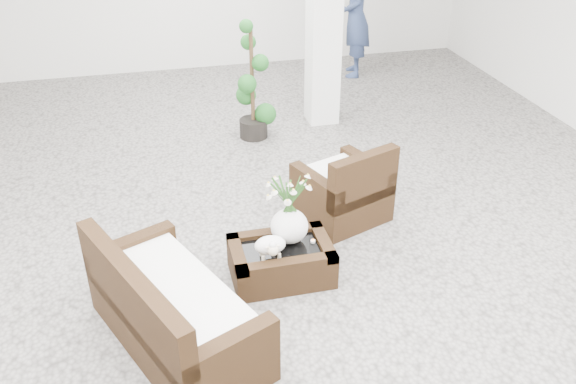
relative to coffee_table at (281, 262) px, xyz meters
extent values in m
plane|color=gray|center=(0.17, 0.54, -0.16)|extent=(11.00, 11.00, 0.00)
cube|color=#34200F|center=(0.00, 0.00, 0.00)|extent=(0.90, 0.60, 0.31)
ellipsoid|color=white|center=(-0.12, -0.10, 0.26)|extent=(0.28, 0.23, 0.21)
cylinder|color=white|center=(0.30, 0.02, 0.17)|extent=(0.04, 0.04, 0.03)
cube|color=#34200F|center=(0.85, 0.86, 0.27)|extent=(1.02, 1.00, 0.85)
cube|color=#34200F|center=(-0.97, -0.61, 0.28)|extent=(1.38, 1.80, 0.87)
imported|color=navy|center=(2.45, 5.05, 0.81)|extent=(0.64, 0.80, 1.93)
camera|label=1|loc=(-1.00, -4.32, 3.33)|focal=38.04mm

